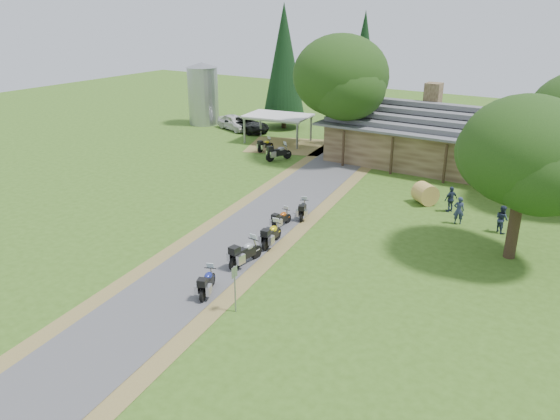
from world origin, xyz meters
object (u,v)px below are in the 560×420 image
Objects in this scene: motorcycle_row_a at (207,281)px; motorcycle_row_d at (282,218)px; car_white_sedan at (235,120)px; motorcycle_row_e at (303,209)px; motorcycle_carport_b at (279,152)px; hay_bale at (425,194)px; lodge at (464,137)px; motorcycle_row_c at (272,233)px; silo at (203,94)px; car_dark_suv at (247,121)px; carport at (278,129)px; motorcycle_carport_a at (265,144)px; motorcycle_row_b at (246,251)px.

motorcycle_row_a is 1.08× the size of motorcycle_row_d.
motorcycle_row_e is (17.92, -17.17, -0.37)m from car_white_sedan.
motorcycle_row_d is at bearing -117.06° from car_white_sedan.
hay_bale is (13.45, -3.68, -0.04)m from motorcycle_carport_b.
lodge reaches higher than motorcycle_row_c.
car_dark_suv is at bearing -5.27° from silo.
lodge reaches higher than car_white_sedan.
motorcycle_carport_a is (0.84, -3.34, -0.67)m from carport.
car_white_sedan is 3.38× the size of motorcycle_row_e.
lodge is at bearing -5.74° from motorcycle_row_b.
silo is 1.10× the size of carport.
silo is at bearing 87.79° from motorcycle_carport_b.
carport is at bearing 59.48° from motorcycle_carport_b.
motorcycle_carport_b is at bearing -116.24° from car_dark_suv.
lodge is 9.60m from hay_bale.
lodge is at bearing -16.12° from motorcycle_row_d.
car_white_sedan is 3.34× the size of motorcycle_carport_a.
silo reaches higher than motorcycle_carport_b.
car_dark_suv reaches higher than motorcycle_row_e.
silo reaches higher than car_dark_suv.
motorcycle_row_a is (-4.14, -25.91, -1.84)m from lodge.
car_dark_suv is 2.84× the size of motorcycle_row_c.
silo is 5.01m from car_white_sedan.
carport is 1.05× the size of car_dark_suv.
lodge is 12.65× the size of motorcycle_row_e.
motorcycle_carport_b reaches higher than motorcycle_row_e.
motorcycle_row_b reaches higher than motorcycle_row_d.
car_dark_suv reaches higher than hay_bale.
motorcycle_carport_b is 1.55× the size of hay_bale.
motorcycle_carport_b is at bearing -105.86° from car_white_sedan.
motorcycle_row_e is 15.86m from motorcycle_carport_a.
motorcycle_carport_a is (-11.16, 16.11, -0.08)m from motorcycle_row_c.
motorcycle_carport_b is (-8.80, 16.90, 0.02)m from motorcycle_row_b.
carport is at bearing -87.14° from car_white_sedan.
motorcycle_row_c reaches higher than motorcycle_row_d.
lodge is 23.14m from car_white_sedan.
car_dark_suv is 25.01m from motorcycle_row_d.
motorcycle_row_d is 0.97× the size of motorcycle_carport_a.
carport reaches higher than hay_bale.
motorcycle_row_e reaches higher than motorcycle_row_d.
carport is 5.40m from car_dark_suv.
lodge is 3.74× the size of car_white_sedan.
motorcycle_row_b is (23.11, -24.67, -2.48)m from silo.
carport is at bearing -97.90° from car_dark_suv.
motorcycle_carport_b is (-7.75, 11.90, 0.15)m from motorcycle_row_d.
motorcycle_row_b is (12.18, -22.06, -0.56)m from carport.
motorcycle_row_b is 1.20× the size of motorcycle_carport_a.
carport is at bearing 22.93° from motorcycle_row_c.
motorcycle_row_b is at bearing -126.16° from motorcycle_carport_b.
car_dark_suv is (-4.99, 2.07, -0.20)m from carport.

